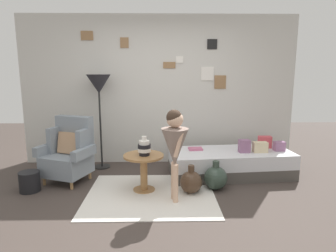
{
  "coord_description": "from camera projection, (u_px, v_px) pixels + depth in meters",
  "views": [
    {
      "loc": [
        0.06,
        -3.33,
        1.66
      ],
      "look_at": [
        0.15,
        0.95,
        0.85
      ],
      "focal_mm": 31.64,
      "sensor_mm": 36.0,
      "label": 1
    }
  ],
  "objects": [
    {
      "name": "demijohn_far",
      "position": [
        216.0,
        178.0,
        4.17
      ],
      "size": [
        0.33,
        0.33,
        0.42
      ],
      "color": "#2D3D33",
      "rests_on": "ground"
    },
    {
      "name": "armchair",
      "position": [
        69.0,
        152.0,
        4.46
      ],
      "size": [
        0.88,
        0.77,
        0.97
      ],
      "color": "tan",
      "rests_on": "ground"
    },
    {
      "name": "rug",
      "position": [
        151.0,
        194.0,
        4.01
      ],
      "size": [
        1.71,
        1.47,
        0.01
      ],
      "primitive_type": "cube",
      "color": "silver",
      "rests_on": "ground"
    },
    {
      "name": "vase_striped",
      "position": [
        144.0,
        148.0,
        4.02
      ],
      "size": [
        0.18,
        0.18,
        0.27
      ],
      "color": "black",
      "rests_on": "side_table"
    },
    {
      "name": "demijohn_near",
      "position": [
        191.0,
        182.0,
        4.04
      ],
      "size": [
        0.31,
        0.31,
        0.39
      ],
      "color": "#473323",
      "rests_on": "ground"
    },
    {
      "name": "ground_plane",
      "position": [
        157.0,
        209.0,
        3.58
      ],
      "size": [
        12.0,
        12.0,
        0.0
      ],
      "primitive_type": "plane",
      "color": "#423833"
    },
    {
      "name": "floor_lamp",
      "position": [
        99.0,
        88.0,
        4.89
      ],
      "size": [
        0.4,
        0.4,
        1.59
      ],
      "color": "black",
      "rests_on": "ground"
    },
    {
      "name": "pillow_extra",
      "position": [
        244.0,
        146.0,
        4.6
      ],
      "size": [
        0.17,
        0.13,
        0.2
      ],
      "primitive_type": "cube",
      "rotation": [
        0.0,
        0.0,
        0.09
      ],
      "color": "gray",
      "rests_on": "daybed"
    },
    {
      "name": "book_on_daybed",
      "position": [
        195.0,
        149.0,
        4.76
      ],
      "size": [
        0.23,
        0.17,
        0.03
      ],
      "primitive_type": "cube",
      "rotation": [
        0.0,
        0.0,
        0.07
      ],
      "color": "#BF6185",
      "rests_on": "daybed"
    },
    {
      "name": "daybed",
      "position": [
        230.0,
        163.0,
        4.73
      ],
      "size": [
        1.97,
        0.98,
        0.4
      ],
      "color": "#4C4742",
      "rests_on": "ground"
    },
    {
      "name": "side_table",
      "position": [
        144.0,
        165.0,
        4.08
      ],
      "size": [
        0.56,
        0.56,
        0.52
      ],
      "color": "#9E7042",
      "rests_on": "ground"
    },
    {
      "name": "pillow_mid",
      "position": [
        265.0,
        142.0,
        4.88
      ],
      "size": [
        0.21,
        0.13,
        0.19
      ],
      "primitive_type": "cube",
      "rotation": [
        0.0,
        0.0,
        -0.03
      ],
      "color": "#D64C56",
      "rests_on": "daybed"
    },
    {
      "name": "pillow_back",
      "position": [
        260.0,
        147.0,
        4.61
      ],
      "size": [
        0.22,
        0.12,
        0.16
      ],
      "primitive_type": "cube",
      "rotation": [
        0.0,
        0.0,
        0.02
      ],
      "color": "beige",
      "rests_on": "daybed"
    },
    {
      "name": "magazine_basket",
      "position": [
        30.0,
        182.0,
        4.1
      ],
      "size": [
        0.28,
        0.28,
        0.28
      ],
      "primitive_type": "cylinder",
      "color": "black",
      "rests_on": "ground"
    },
    {
      "name": "gallery_wall",
      "position": [
        159.0,
        91.0,
        5.26
      ],
      "size": [
        4.8,
        0.12,
        2.6
      ],
      "color": "beige",
      "rests_on": "ground"
    },
    {
      "name": "person_child",
      "position": [
        175.0,
        143.0,
        3.68
      ],
      "size": [
        0.34,
        0.34,
        1.19
      ],
      "color": "#D8AD8E",
      "rests_on": "ground"
    },
    {
      "name": "pillow_head",
      "position": [
        279.0,
        146.0,
        4.7
      ],
      "size": [
        0.17,
        0.13,
        0.15
      ],
      "primitive_type": "cube",
      "rotation": [
        0.0,
        0.0,
        0.07
      ],
      "color": "gray",
      "rests_on": "daybed"
    }
  ]
}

